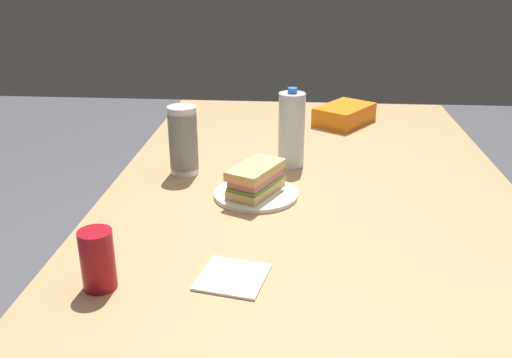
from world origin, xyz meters
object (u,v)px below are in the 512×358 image
Objects in this scene: dining_table at (311,212)px; soda_can_red at (98,260)px; water_bottle_tall at (291,130)px; paper_plate at (256,194)px; sandwich at (256,179)px; chip_bag at (344,115)px; plastic_cup_stack at (183,141)px.

soda_can_red reaches higher than dining_table.
dining_table is 7.85× the size of water_bottle_tall.
water_bottle_tall reaches higher than paper_plate.
sandwich is (0.08, -0.15, 0.13)m from dining_table.
water_bottle_tall is at bearing 160.49° from sandwich.
plastic_cup_stack reaches higher than chip_bag.
sandwich is at bearing 12.62° from chip_bag.
chip_bag reaches higher than dining_table.
paper_plate is 1.10× the size of sandwich.
water_bottle_tall is at bearing 11.62° from chip_bag.
paper_plate is at bearing -63.85° from dining_table.
soda_can_red is at bearing -26.86° from water_bottle_tall.
soda_can_red is 0.61m from plastic_cup_stack.
paper_plate is 0.94× the size of water_bottle_tall.
paper_plate reaches higher than dining_table.
soda_can_red is at bearing -4.15° from plastic_cup_stack.
water_bottle_tall is (-0.70, 0.36, 0.05)m from soda_can_red.
paper_plate is 1.85× the size of soda_can_red.
paper_plate is 0.77m from chip_bag.
chip_bag is (-0.64, 0.13, 0.11)m from dining_table.
sandwich is 1.69× the size of soda_can_red.
chip_bag is 0.76m from plastic_cup_stack.
soda_can_red reaches higher than chip_bag.
water_bottle_tall is (-0.24, 0.09, 0.11)m from paper_plate.
paper_plate is at bearing 12.50° from chip_bag.
sandwich is 0.77m from chip_bag.
chip_bag is (-1.17, 0.55, -0.03)m from soda_can_red.
plastic_cup_stack is at bearing -124.08° from paper_plate.
soda_can_red reaches higher than sandwich.
plastic_cup_stack is (-0.61, 0.04, 0.04)m from soda_can_red.
water_bottle_tall reaches higher than dining_table.
soda_can_red is at bearing -38.13° from dining_table.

